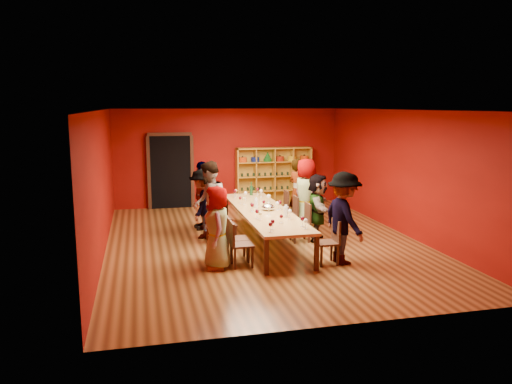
% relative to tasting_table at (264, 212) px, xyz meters
% --- Properties ---
extents(room_shell, '(7.10, 9.10, 3.04)m').
position_rel_tasting_table_xyz_m(room_shell, '(0.00, 0.00, 0.80)').
color(room_shell, '#573317').
rests_on(room_shell, ground).
extents(tasting_table, '(1.10, 4.50, 0.75)m').
position_rel_tasting_table_xyz_m(tasting_table, '(0.00, 0.00, 0.00)').
color(tasting_table, '#AF8849').
rests_on(tasting_table, ground).
extents(doorway, '(1.40, 0.17, 2.30)m').
position_rel_tasting_table_xyz_m(doorway, '(-1.80, 4.43, 0.42)').
color(doorway, black).
rests_on(doorway, ground).
extents(shelving_unit, '(2.40, 0.40, 1.80)m').
position_rel_tasting_table_xyz_m(shelving_unit, '(1.40, 4.32, 0.28)').
color(shelving_unit, gold).
rests_on(shelving_unit, ground).
extents(chair_person_left_0, '(0.42, 0.42, 0.89)m').
position_rel_tasting_table_xyz_m(chair_person_left_0, '(-0.91, -1.57, -0.20)').
color(chair_person_left_0, black).
rests_on(chair_person_left_0, ground).
extents(person_left_0, '(0.46, 0.80, 1.61)m').
position_rel_tasting_table_xyz_m(person_left_0, '(-1.31, -1.57, 0.10)').
color(person_left_0, '#5B88BB').
rests_on(person_left_0, ground).
extents(chair_person_left_1, '(0.42, 0.42, 0.89)m').
position_rel_tasting_table_xyz_m(chair_person_left_1, '(-0.91, -1.13, -0.20)').
color(chair_person_left_1, black).
rests_on(chair_person_left_1, ground).
extents(person_left_1, '(0.57, 0.66, 1.52)m').
position_rel_tasting_table_xyz_m(person_left_1, '(-1.31, -1.13, 0.06)').
color(person_left_1, silver).
rests_on(person_left_1, ground).
extents(chair_person_left_2, '(0.42, 0.42, 0.89)m').
position_rel_tasting_table_xyz_m(chair_person_left_2, '(-0.91, 0.12, -0.20)').
color(chair_person_left_2, black).
rests_on(chair_person_left_2, ground).
extents(person_left_2, '(0.63, 0.98, 1.89)m').
position_rel_tasting_table_xyz_m(person_left_2, '(-1.23, 0.12, 0.25)').
color(person_left_2, silver).
rests_on(person_left_2, ground).
extents(chair_person_left_3, '(0.42, 0.42, 0.89)m').
position_rel_tasting_table_xyz_m(chair_person_left_3, '(-0.91, 0.74, -0.20)').
color(chair_person_left_3, black).
rests_on(chair_person_left_3, ground).
extents(person_left_3, '(0.74, 1.14, 1.64)m').
position_rel_tasting_table_xyz_m(person_left_3, '(-1.31, 0.74, 0.12)').
color(person_left_3, '#47464B').
rests_on(person_left_3, ground).
extents(chair_person_left_4, '(0.42, 0.42, 0.89)m').
position_rel_tasting_table_xyz_m(chair_person_left_4, '(-0.91, 1.60, -0.20)').
color(chair_person_left_4, black).
rests_on(chair_person_left_4, ground).
extents(person_left_4, '(0.57, 1.06, 1.72)m').
position_rel_tasting_table_xyz_m(person_left_4, '(-1.19, 1.60, 0.16)').
color(person_left_4, '#121533').
rests_on(person_left_4, ground).
extents(chair_person_right_0, '(0.42, 0.42, 0.89)m').
position_rel_tasting_table_xyz_m(chair_person_right_0, '(0.91, -1.82, -0.20)').
color(chair_person_right_0, black).
rests_on(chair_person_right_0, ground).
extents(person_right_0, '(0.65, 1.24, 1.83)m').
position_rel_tasting_table_xyz_m(person_right_0, '(1.18, -1.82, 0.22)').
color(person_right_0, '#D08C95').
rests_on(person_right_0, ground).
extents(chair_person_right_2, '(0.42, 0.42, 0.89)m').
position_rel_tasting_table_xyz_m(chair_person_right_2, '(0.91, -0.11, -0.20)').
color(chair_person_right_2, black).
rests_on(chair_person_right_2, ground).
extents(person_right_2, '(0.86, 1.50, 1.56)m').
position_rel_tasting_table_xyz_m(person_right_2, '(1.26, -0.11, 0.08)').
color(person_right_2, '#6186C9').
rests_on(person_right_2, ground).
extents(chair_person_right_3, '(0.42, 0.42, 0.89)m').
position_rel_tasting_table_xyz_m(chair_person_right_3, '(0.91, 0.80, -0.20)').
color(chair_person_right_3, black).
rests_on(chair_person_right_3, ground).
extents(person_right_3, '(0.68, 0.98, 1.81)m').
position_rel_tasting_table_xyz_m(person_right_3, '(1.28, 0.80, 0.21)').
color(person_right_3, pink).
rests_on(person_right_3, ground).
extents(chair_person_right_4, '(0.42, 0.42, 0.89)m').
position_rel_tasting_table_xyz_m(chair_person_right_4, '(0.91, 1.60, -0.20)').
color(chair_person_right_4, black).
rests_on(chair_person_right_4, ground).
extents(person_right_4, '(0.66, 0.76, 1.73)m').
position_rel_tasting_table_xyz_m(person_right_4, '(1.33, 1.60, 0.17)').
color(person_right_4, silver).
rests_on(person_right_4, ground).
extents(wine_glass_0, '(0.08, 0.08, 0.20)m').
position_rel_tasting_table_xyz_m(wine_glass_0, '(-0.29, -0.10, 0.20)').
color(wine_glass_0, white).
rests_on(wine_glass_0, tasting_table).
extents(wine_glass_1, '(0.07, 0.07, 0.18)m').
position_rel_tasting_table_xyz_m(wine_glass_1, '(-0.37, 0.89, 0.18)').
color(wine_glass_1, white).
rests_on(wine_glass_1, tasting_table).
extents(wine_glass_2, '(0.07, 0.07, 0.18)m').
position_rel_tasting_table_xyz_m(wine_glass_2, '(-0.26, 0.07, 0.18)').
color(wine_glass_2, white).
rests_on(wine_glass_2, tasting_table).
extents(wine_glass_3, '(0.07, 0.07, 0.18)m').
position_rel_tasting_table_xyz_m(wine_glass_3, '(0.04, -1.29, 0.18)').
color(wine_glass_3, white).
rests_on(wine_glass_3, tasting_table).
extents(wine_glass_4, '(0.07, 0.07, 0.18)m').
position_rel_tasting_table_xyz_m(wine_glass_4, '(0.07, 0.26, 0.18)').
color(wine_glass_4, white).
rests_on(wine_glass_4, tasting_table).
extents(wine_glass_5, '(0.08, 0.08, 0.20)m').
position_rel_tasting_table_xyz_m(wine_glass_5, '(0.33, 0.85, 0.20)').
color(wine_glass_5, white).
rests_on(wine_glass_5, tasting_table).
extents(wine_glass_6, '(0.08, 0.08, 0.21)m').
position_rel_tasting_table_xyz_m(wine_glass_6, '(0.32, -0.97, 0.20)').
color(wine_glass_6, white).
rests_on(wine_glass_6, tasting_table).
extents(wine_glass_7, '(0.08, 0.08, 0.21)m').
position_rel_tasting_table_xyz_m(wine_glass_7, '(0.37, -1.67, 0.20)').
color(wine_glass_7, white).
rests_on(wine_glass_7, tasting_table).
extents(wine_glass_8, '(0.08, 0.08, 0.20)m').
position_rel_tasting_table_xyz_m(wine_glass_8, '(-0.33, 1.76, 0.20)').
color(wine_glass_8, white).
rests_on(wine_glass_8, tasting_table).
extents(wine_glass_9, '(0.07, 0.07, 0.18)m').
position_rel_tasting_table_xyz_m(wine_glass_9, '(-0.27, 1.95, 0.18)').
color(wine_glass_9, white).
rests_on(wine_glass_9, tasting_table).
extents(wine_glass_10, '(0.09, 0.09, 0.21)m').
position_rel_tasting_table_xyz_m(wine_glass_10, '(-0.14, 1.35, 0.21)').
color(wine_glass_10, white).
rests_on(wine_glass_10, tasting_table).
extents(wine_glass_11, '(0.08, 0.08, 0.20)m').
position_rel_tasting_table_xyz_m(wine_glass_11, '(-0.26, -1.75, 0.20)').
color(wine_glass_11, white).
rests_on(wine_glass_11, tasting_table).
extents(wine_glass_12, '(0.08, 0.08, 0.19)m').
position_rel_tasting_table_xyz_m(wine_glass_12, '(0.32, 1.95, 0.19)').
color(wine_glass_12, white).
rests_on(wine_glass_12, tasting_table).
extents(wine_glass_13, '(0.08, 0.08, 0.20)m').
position_rel_tasting_table_xyz_m(wine_glass_13, '(0.30, -0.06, 0.20)').
color(wine_glass_13, white).
rests_on(wine_glass_13, tasting_table).
extents(wine_glass_14, '(0.08, 0.08, 0.19)m').
position_rel_tasting_table_xyz_m(wine_glass_14, '(-0.35, -1.93, 0.19)').
color(wine_glass_14, white).
rests_on(wine_glass_14, tasting_table).
extents(wine_glass_15, '(0.07, 0.07, 0.18)m').
position_rel_tasting_table_xyz_m(wine_glass_15, '(0.00, -0.46, 0.18)').
color(wine_glass_15, white).
rests_on(wine_glass_15, tasting_table).
extents(wine_glass_16, '(0.07, 0.07, 0.18)m').
position_rel_tasting_table_xyz_m(wine_glass_16, '(0.31, -0.78, 0.18)').
color(wine_glass_16, white).
rests_on(wine_glass_16, tasting_table).
extents(wine_glass_17, '(0.08, 0.08, 0.20)m').
position_rel_tasting_table_xyz_m(wine_glass_17, '(0.34, 1.65, 0.20)').
color(wine_glass_17, white).
rests_on(wine_glass_17, tasting_table).
extents(wine_glass_18, '(0.08, 0.08, 0.20)m').
position_rel_tasting_table_xyz_m(wine_glass_18, '(-0.34, -0.79, 0.20)').
color(wine_glass_18, white).
rests_on(wine_glass_18, tasting_table).
extents(wine_glass_19, '(0.08, 0.08, 0.19)m').
position_rel_tasting_table_xyz_m(wine_glass_19, '(0.37, 0.91, 0.19)').
color(wine_glass_19, white).
rests_on(wine_glass_19, tasting_table).
extents(wine_glass_20, '(0.09, 0.09, 0.21)m').
position_rel_tasting_table_xyz_m(wine_glass_20, '(0.38, -0.00, 0.21)').
color(wine_glass_20, white).
rests_on(wine_glass_20, tasting_table).
extents(wine_glass_21, '(0.07, 0.07, 0.18)m').
position_rel_tasting_table_xyz_m(wine_glass_21, '(-0.30, 0.75, 0.18)').
color(wine_glass_21, white).
rests_on(wine_glass_21, tasting_table).
extents(wine_glass_22, '(0.08, 0.08, 0.20)m').
position_rel_tasting_table_xyz_m(wine_glass_22, '(0.37, -1.85, 0.20)').
color(wine_glass_22, white).
rests_on(wine_glass_22, tasting_table).
extents(wine_glass_23, '(0.07, 0.07, 0.18)m').
position_rel_tasting_table_xyz_m(wine_glass_23, '(-0.30, -0.92, 0.18)').
color(wine_glass_23, white).
rests_on(wine_glass_23, tasting_table).
extents(spittoon_bowl, '(0.29, 0.29, 0.16)m').
position_rel_tasting_table_xyz_m(spittoon_bowl, '(0.10, -0.02, 0.12)').
color(spittoon_bowl, silver).
rests_on(spittoon_bowl, tasting_table).
extents(carafe_a, '(0.10, 0.10, 0.24)m').
position_rel_tasting_table_xyz_m(carafe_a, '(-0.10, 0.35, 0.16)').
color(carafe_a, white).
rests_on(carafe_a, tasting_table).
extents(carafe_b, '(0.11, 0.11, 0.26)m').
position_rel_tasting_table_xyz_m(carafe_b, '(0.30, -0.77, 0.17)').
color(carafe_b, white).
rests_on(carafe_b, tasting_table).
extents(wine_bottle, '(0.10, 0.10, 0.35)m').
position_rel_tasting_table_xyz_m(wine_bottle, '(0.15, 1.95, 0.18)').
color(wine_bottle, '#14391B').
rests_on(wine_bottle, tasting_table).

